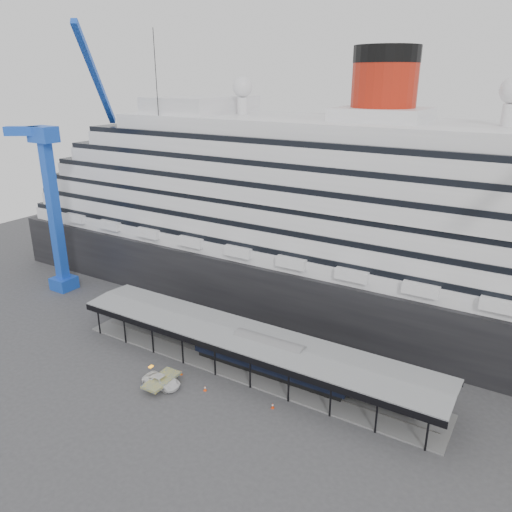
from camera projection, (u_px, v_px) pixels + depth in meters
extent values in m
plane|color=#3A3A3D|center=(229.00, 384.00, 67.88)|extent=(200.00, 200.00, 0.00)
cube|color=black|center=(326.00, 275.00, 91.87)|extent=(130.00, 30.00, 10.00)
cylinder|color=#AD1E0E|center=(384.00, 91.00, 76.95)|extent=(10.00, 10.00, 9.00)
cylinder|color=black|center=(387.00, 54.00, 75.16)|extent=(10.10, 10.10, 2.50)
sphere|color=silver|center=(243.00, 87.00, 89.58)|extent=(3.60, 3.60, 3.60)
cube|color=slate|center=(248.00, 366.00, 71.85)|extent=(56.00, 8.00, 0.24)
cube|color=slate|center=(246.00, 368.00, 71.22)|extent=(54.00, 0.08, 0.10)
cube|color=slate|center=(251.00, 363.00, 72.38)|extent=(54.00, 0.08, 0.10)
cube|color=black|center=(230.00, 354.00, 66.77)|extent=(56.00, 0.18, 0.90)
cube|color=black|center=(264.00, 327.00, 73.99)|extent=(56.00, 0.18, 0.90)
cube|color=slate|center=(248.00, 335.00, 70.13)|extent=(56.00, 9.00, 0.24)
cube|color=blue|center=(64.00, 283.00, 98.03)|extent=(4.00, 4.00, 2.40)
cube|color=blue|center=(54.00, 213.00, 93.21)|extent=(1.80, 1.80, 26.00)
cube|color=blue|center=(43.00, 134.00, 88.32)|extent=(5.00, 3.20, 2.80)
cube|color=blue|center=(96.00, 78.00, 85.73)|extent=(12.92, 17.86, 16.80)
cube|color=blue|center=(22.00, 131.00, 87.91)|extent=(5.83, 4.75, 1.60)
cylinder|color=black|center=(162.00, 168.00, 91.64)|extent=(0.12, 0.12, 47.21)
imported|color=white|center=(162.00, 381.00, 67.27)|extent=(5.44, 2.61, 1.50)
cube|color=black|center=(269.00, 370.00, 70.01)|extent=(22.47, 2.91, 0.75)
cube|color=black|center=(269.00, 364.00, 69.68)|extent=(23.54, 3.35, 1.17)
cube|color=beige|center=(269.00, 356.00, 69.25)|extent=(23.54, 3.39, 1.39)
cube|color=black|center=(269.00, 351.00, 68.94)|extent=(23.54, 3.35, 0.43)
cube|color=#E4450C|center=(181.00, 374.00, 70.05)|extent=(0.47, 0.47, 0.03)
cone|color=#E4450C|center=(181.00, 372.00, 69.93)|extent=(0.40, 0.40, 0.69)
cylinder|color=white|center=(181.00, 372.00, 69.91)|extent=(0.22, 0.22, 0.13)
cube|color=#EA420D|center=(205.00, 391.00, 66.48)|extent=(0.50, 0.50, 0.03)
cone|color=#EA420D|center=(205.00, 388.00, 66.35)|extent=(0.42, 0.42, 0.76)
cylinder|color=white|center=(205.00, 388.00, 66.32)|extent=(0.24, 0.24, 0.15)
cube|color=red|center=(273.00, 408.00, 62.98)|extent=(0.40, 0.40, 0.03)
cone|color=red|center=(273.00, 406.00, 62.85)|extent=(0.34, 0.34, 0.73)
cylinder|color=white|center=(273.00, 405.00, 62.83)|extent=(0.23, 0.23, 0.14)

